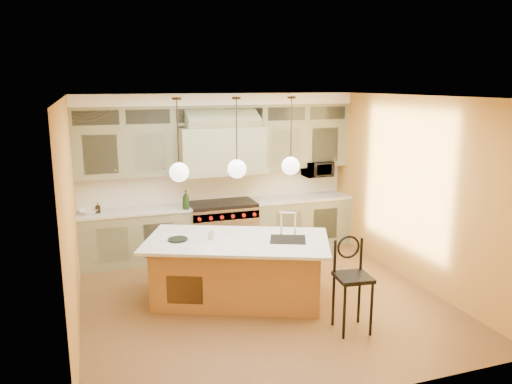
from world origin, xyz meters
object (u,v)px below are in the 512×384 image
object	(u,v)px
range	(222,227)
kitchen_island	(238,268)
microwave	(318,169)
counter_stool	(352,278)

from	to	relation	value
range	kitchen_island	distance (m)	2.06
range	kitchen_island	xyz separation A→B (m)	(-0.31, -2.04, -0.01)
microwave	range	bearing A→B (deg)	-176.88
range	counter_stool	bearing A→B (deg)	-77.05
kitchen_island	microwave	size ratio (longest dim) A/B	5.31
range	counter_stool	world-z (taller)	counter_stool
range	microwave	size ratio (longest dim) A/B	2.21
range	microwave	xyz separation A→B (m)	(1.95, 0.11, 0.96)
kitchen_island	microwave	xyz separation A→B (m)	(2.26, 2.14, 0.98)
range	microwave	world-z (taller)	microwave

